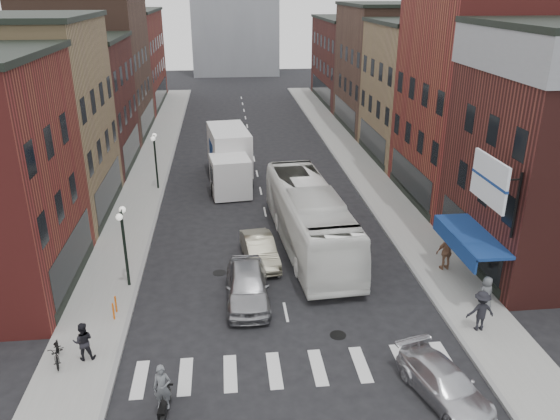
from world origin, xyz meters
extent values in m
plane|color=black|center=(0.00, 0.00, 0.00)|extent=(160.00, 160.00, 0.00)
cube|color=gray|center=(-8.50, 22.00, 0.07)|extent=(3.00, 74.00, 0.15)
cube|color=gray|center=(8.50, 22.00, 0.07)|extent=(3.00, 74.00, 0.15)
cube|color=gray|center=(-7.00, 22.00, 0.00)|extent=(0.20, 74.00, 0.16)
cube|color=gray|center=(7.00, 22.00, 0.00)|extent=(0.20, 74.00, 0.16)
cube|color=silver|center=(0.00, -3.00, 0.00)|extent=(12.00, 2.20, 0.01)
cube|color=black|center=(-10.02, 4.50, 1.60)|extent=(0.08, 7.20, 2.20)
cube|color=#987E54|center=(-15.00, 14.00, 6.00)|extent=(10.00, 10.00, 12.00)
cube|color=black|center=(-10.02, 14.00, 1.60)|extent=(0.08, 8.00, 2.20)
cube|color=#461C19|center=(-15.00, 24.00, 5.00)|extent=(10.00, 10.00, 10.00)
cube|color=black|center=(-10.02, 24.00, 1.60)|extent=(0.08, 8.00, 2.20)
cube|color=black|center=(-15.00, 24.00, 10.15)|extent=(10.30, 10.20, 0.30)
cube|color=#4B3125|center=(-15.00, 35.00, 6.50)|extent=(10.00, 12.00, 13.00)
cube|color=black|center=(-10.02, 35.00, 1.60)|extent=(0.08, 9.60, 2.20)
cube|color=maroon|center=(-15.00, 49.00, 5.50)|extent=(10.00, 16.00, 11.00)
cube|color=black|center=(-10.02, 49.00, 1.60)|extent=(0.08, 12.80, 2.20)
cube|color=black|center=(-15.00, 49.00, 11.15)|extent=(10.30, 16.20, 0.30)
cube|color=black|center=(10.02, 4.50, 1.60)|extent=(0.08, 7.20, 2.20)
cube|color=maroon|center=(15.00, 14.00, 7.00)|extent=(10.00, 10.00, 14.00)
cube|color=black|center=(10.02, 14.00, 1.60)|extent=(0.08, 8.00, 2.20)
cube|color=#987E54|center=(15.00, 24.00, 5.50)|extent=(10.00, 10.00, 11.00)
cube|color=black|center=(10.02, 24.00, 1.60)|extent=(0.08, 8.00, 2.20)
cube|color=black|center=(15.00, 24.00, 11.15)|extent=(10.30, 10.20, 0.30)
cube|color=#4B3125|center=(15.00, 35.00, 6.00)|extent=(10.00, 12.00, 12.00)
cube|color=black|center=(10.02, 35.00, 1.60)|extent=(0.08, 9.60, 2.20)
cube|color=black|center=(15.00, 35.00, 12.15)|extent=(10.30, 12.20, 0.30)
cube|color=#461C19|center=(15.00, 49.00, 5.00)|extent=(10.00, 16.00, 10.00)
cube|color=black|center=(10.02, 49.00, 1.60)|extent=(0.08, 12.80, 2.20)
cube|color=black|center=(15.00, 49.00, 10.15)|extent=(10.30, 16.20, 0.30)
cube|color=navy|center=(9.10, 2.50, 2.70)|extent=(1.80, 5.00, 0.15)
cube|color=navy|center=(8.25, 2.50, 2.35)|extent=(0.10, 5.00, 0.70)
cylinder|color=black|center=(9.90, 0.50, 5.00)|extent=(0.12, 0.12, 3.00)
cylinder|color=black|center=(9.20, 0.50, 6.20)|extent=(1.40, 0.08, 0.08)
cube|color=silver|center=(8.50, 0.50, 6.20)|extent=(0.12, 3.00, 2.00)
cylinder|color=black|center=(-7.40, 4.00, 2.00)|extent=(0.14, 0.14, 4.00)
cylinder|color=black|center=(-7.40, 4.00, 4.00)|extent=(0.06, 0.90, 0.06)
sphere|color=white|center=(-7.40, 3.55, 3.95)|extent=(0.32, 0.32, 0.32)
sphere|color=white|center=(-7.40, 4.45, 3.95)|extent=(0.32, 0.32, 0.32)
cylinder|color=black|center=(-7.40, 18.00, 2.00)|extent=(0.14, 0.14, 4.00)
cylinder|color=black|center=(-7.40, 18.00, 4.00)|extent=(0.06, 0.90, 0.06)
sphere|color=white|center=(-7.40, 17.55, 3.95)|extent=(0.32, 0.32, 0.32)
sphere|color=white|center=(-7.40, 18.45, 3.95)|extent=(0.32, 0.32, 0.32)
cylinder|color=#D8590C|center=(-7.60, 1.00, 0.55)|extent=(0.08, 0.08, 0.80)
cylinder|color=#D8590C|center=(-7.60, 1.60, 0.55)|extent=(0.08, 0.08, 0.80)
cube|color=white|center=(-2.15, 16.17, 1.47)|extent=(2.93, 3.12, 2.71)
cube|color=black|center=(-2.15, 16.17, 1.74)|extent=(2.82, 1.83, 1.19)
cube|color=white|center=(-2.15, 20.30, 2.28)|extent=(3.39, 5.94, 3.15)
cube|color=navy|center=(-2.15, 20.30, 2.28)|extent=(3.00, 2.49, 1.30)
cube|color=black|center=(-2.15, 20.08, 0.49)|extent=(3.24, 7.30, 0.38)
cylinder|color=black|center=(-3.40, 16.39, 0.49)|extent=(0.30, 0.98, 0.98)
cylinder|color=black|center=(-0.90, 16.39, 0.49)|extent=(0.30, 0.98, 0.98)
cylinder|color=black|center=(-3.40, 20.08, 0.49)|extent=(0.30, 0.98, 0.98)
cylinder|color=black|center=(-0.90, 20.08, 0.49)|extent=(0.30, 0.98, 0.98)
cylinder|color=black|center=(-3.40, 22.25, 0.49)|extent=(0.30, 0.98, 0.98)
cylinder|color=black|center=(-0.90, 22.25, 0.49)|extent=(0.30, 0.98, 0.98)
cylinder|color=black|center=(-4.85, -4.34, 0.33)|extent=(0.14, 0.67, 0.67)
cube|color=black|center=(-4.85, -5.10, 0.56)|extent=(0.37, 1.23, 0.35)
cube|color=black|center=(-4.85, -4.54, 0.96)|extent=(0.56, 0.11, 0.06)
imported|color=#585B60|center=(-4.85, -5.20, 1.39)|extent=(0.64, 0.46, 1.67)
imported|color=white|center=(2.08, 7.62, 1.76)|extent=(3.84, 12.83, 3.52)
imported|color=#A1A1A6|center=(-1.68, 2.15, 0.84)|extent=(2.06, 4.98, 1.69)
imported|color=#A8A288|center=(-0.83, 6.00, 0.71)|extent=(2.02, 4.49, 1.43)
imported|color=silver|center=(4.99, -5.16, 0.63)|extent=(2.87, 4.64, 1.25)
imported|color=black|center=(-9.26, -1.74, 0.59)|extent=(1.01, 1.78, 0.89)
imported|color=black|center=(-8.24, -1.69, 0.95)|extent=(0.83, 0.54, 1.61)
imported|color=black|center=(8.00, -1.40, 1.06)|extent=(1.18, 0.59, 1.82)
imported|color=#8B6046|center=(8.64, 3.95, 1.14)|extent=(1.22, 0.70, 1.98)
imported|color=#55595D|center=(8.98, 0.16, 0.95)|extent=(0.89, 0.71, 1.60)
camera|label=1|loc=(-2.47, -20.04, 13.70)|focal=35.00mm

